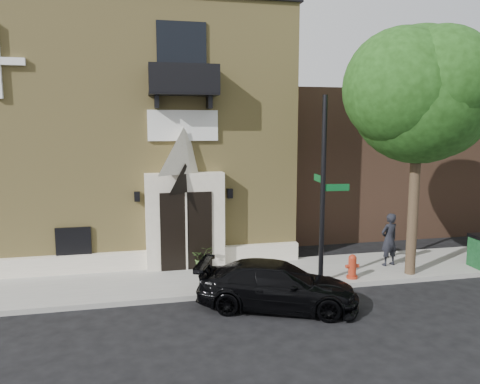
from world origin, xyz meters
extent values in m
plane|color=black|center=(0.00, 0.00, 0.00)|extent=(120.00, 120.00, 0.00)
cube|color=gray|center=(1.00, 1.50, 0.07)|extent=(42.00, 3.00, 0.15)
cube|color=tan|center=(-3.00, 8.00, 4.50)|extent=(12.00, 10.00, 9.00)
cube|color=black|center=(-3.00, 8.00, 9.15)|extent=(12.20, 10.20, 0.30)
cube|color=white|center=(-3.00, 2.88, 0.45)|extent=(12.00, 0.30, 0.60)
cube|color=white|center=(-1.00, 2.75, 1.75)|extent=(2.60, 0.55, 3.20)
pyramid|color=white|center=(-1.00, 2.75, 4.10)|extent=(2.60, 0.55, 1.50)
cube|color=black|center=(-1.00, 2.46, 1.45)|extent=(1.70, 0.06, 2.60)
cube|color=white|center=(-1.00, 2.42, 1.45)|extent=(0.06, 0.04, 2.60)
cube|color=white|center=(-1.00, 2.94, 4.90)|extent=(2.30, 0.10, 1.00)
cube|color=black|center=(-1.00, 2.55, 5.90)|extent=(2.20, 0.90, 0.10)
cube|color=black|center=(-1.00, 2.12, 6.35)|extent=(2.20, 0.06, 0.90)
cube|color=black|center=(-2.05, 2.55, 6.35)|extent=(0.06, 0.90, 0.90)
cube|color=black|center=(0.05, 2.55, 6.35)|extent=(0.06, 0.90, 0.90)
cube|color=black|center=(-1.00, 2.97, 7.10)|extent=(1.60, 0.08, 2.20)
cube|color=black|center=(-4.60, 2.95, 1.15)|extent=(1.10, 0.10, 1.00)
cube|color=orange|center=(-4.60, 2.98, 1.15)|extent=(0.85, 0.06, 0.75)
cube|color=black|center=(-2.55, 2.88, 2.60)|extent=(0.18, 0.18, 0.32)
cube|color=black|center=(0.55, 2.88, 2.60)|extent=(0.18, 0.18, 0.32)
cube|color=brown|center=(12.00, 9.00, 3.20)|extent=(18.00, 8.00, 6.40)
cylinder|color=#38281C|center=(6.00, 0.45, 2.25)|extent=(0.32, 0.32, 4.20)
sphere|color=#17370F|center=(6.00, 0.45, 5.82)|extent=(4.20, 4.20, 4.20)
sphere|color=#17370F|center=(6.80, 0.75, 5.52)|extent=(3.36, 3.36, 3.36)
sphere|color=#17370F|center=(5.30, 0.25, 6.02)|extent=(3.57, 3.57, 3.57)
sphere|color=#17370F|center=(6.20, -0.25, 6.22)|extent=(3.15, 3.15, 3.15)
imported|color=black|center=(1.06, -0.99, 0.63)|extent=(4.67, 3.23, 1.26)
cylinder|color=black|center=(2.86, 0.33, 2.97)|extent=(0.15, 0.15, 5.64)
cube|color=#094C1F|center=(3.29, 0.30, 3.06)|extent=(0.80, 0.10, 0.21)
cube|color=#094C1F|center=(2.90, 0.75, 3.30)|extent=(0.10, 0.80, 0.21)
cylinder|color=maroon|center=(3.96, 0.43, 0.19)|extent=(0.35, 0.35, 0.08)
cylinder|color=maroon|center=(3.96, 0.43, 0.49)|extent=(0.25, 0.25, 0.53)
sphere|color=maroon|center=(3.96, 0.43, 0.79)|extent=(0.25, 0.25, 0.25)
cylinder|color=maroon|center=(3.96, 0.43, 0.54)|extent=(0.44, 0.12, 0.12)
imported|color=#3B5827|center=(-0.47, 2.41, 0.55)|extent=(0.78, 0.70, 0.80)
imported|color=black|center=(5.79, 1.42, 1.05)|extent=(0.74, 0.57, 1.81)
camera|label=1|loc=(-2.59, -12.59, 4.92)|focal=35.00mm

